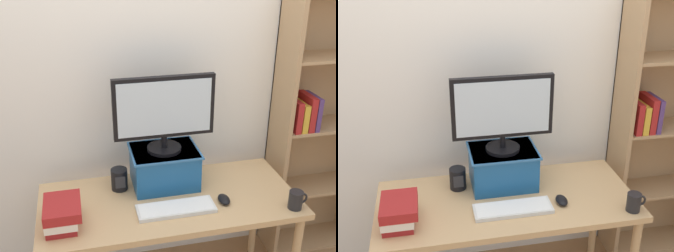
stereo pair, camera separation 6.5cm
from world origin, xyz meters
TOP-DOWN VIEW (x-y plane):
  - back_wall at (0.00, 0.49)m, footprint 7.00×0.08m
  - desk at (0.00, 0.00)m, footprint 1.46×0.65m
  - bookshelf_unit at (1.13, 0.33)m, footprint 0.69×0.28m
  - riser_box at (0.01, 0.16)m, footprint 0.40×0.30m
  - computer_monitor at (0.01, 0.16)m, footprint 0.58×0.20m
  - keyboard at (0.01, -0.12)m, footprint 0.43×0.15m
  - computer_mouse at (0.29, -0.10)m, footprint 0.06×0.10m
  - book_stack at (-0.59, -0.11)m, footprint 0.19×0.27m
  - coffee_mug at (0.65, -0.25)m, footprint 0.11×0.08m
  - desk_speaker at (-0.26, 0.17)m, footprint 0.10×0.10m

SIDE VIEW (x-z plane):
  - desk at x=0.00m, z-range 0.29..1.03m
  - keyboard at x=0.01m, z-range 0.74..0.76m
  - computer_mouse at x=0.29m, z-range 0.74..0.77m
  - coffee_mug at x=0.65m, z-range 0.74..0.84m
  - desk_speaker at x=-0.26m, z-range 0.74..0.87m
  - book_stack at x=-0.59m, z-range 0.74..0.88m
  - riser_box at x=0.01m, z-range 0.74..0.97m
  - bookshelf_unit at x=1.13m, z-range 0.01..1.90m
  - computer_monitor at x=0.01m, z-range 0.99..1.43m
  - back_wall at x=0.00m, z-range 0.00..2.60m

